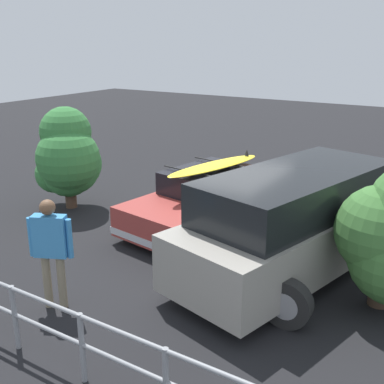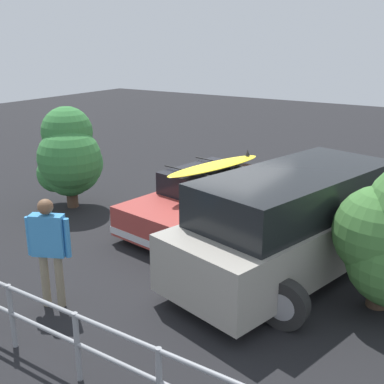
{
  "view_description": "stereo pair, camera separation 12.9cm",
  "coord_description": "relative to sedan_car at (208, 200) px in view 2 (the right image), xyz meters",
  "views": [
    {
      "loc": [
        -4.73,
        8.75,
        3.96
      ],
      "look_at": [
        0.23,
        0.8,
        0.95
      ],
      "focal_mm": 45.0,
      "sensor_mm": 36.0,
      "label": 1
    },
    {
      "loc": [
        -4.84,
        8.68,
        3.96
      ],
      "look_at": [
        0.23,
        0.8,
        0.95
      ],
      "focal_mm": 45.0,
      "sensor_mm": 36.0,
      "label": 2
    }
  ],
  "objects": [
    {
      "name": "suv_car",
      "position": [
        -2.4,
        1.12,
        0.35
      ],
      "size": [
        3.21,
        5.21,
        1.86
      ],
      "color": "#9E998E",
      "rests_on": "ground"
    },
    {
      "name": "parking_stripe",
      "position": [
        -1.19,
        0.04,
        -0.6
      ],
      "size": [
        0.12,
        4.03,
        0.0
      ],
      "primitive_type": "cube",
      "rotation": [
        0.0,
        0.0,
        1.57
      ],
      "color": "silver",
      "rests_on": "ground"
    },
    {
      "name": "ground_plane",
      "position": [
        -0.22,
        -0.16,
        -0.61
      ],
      "size": [
        44.0,
        44.0,
        0.02
      ],
      "primitive_type": "cube",
      "color": "black",
      "rests_on": "ground"
    },
    {
      "name": "railing_fence",
      "position": [
        -1.29,
        5.16,
        0.0
      ],
      "size": [
        7.34,
        0.11,
        0.92
      ],
      "color": "gray",
      "rests_on": "ground"
    },
    {
      "name": "person_bystander",
      "position": [
        0.28,
        4.15,
        0.44
      ],
      "size": [
        0.62,
        0.39,
        1.74
      ],
      "color": "gray",
      "rests_on": "ground"
    },
    {
      "name": "bush_near_left",
      "position": [
        3.38,
        0.75,
        0.59
      ],
      "size": [
        1.79,
        1.62,
        2.46
      ],
      "color": "#4C3828",
      "rests_on": "ground"
    },
    {
      "name": "sedan_car",
      "position": [
        0.0,
        0.0,
        0.0
      ],
      "size": [
        2.73,
        4.19,
        1.54
      ],
      "color": "#9E3833",
      "rests_on": "ground"
    }
  ]
}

